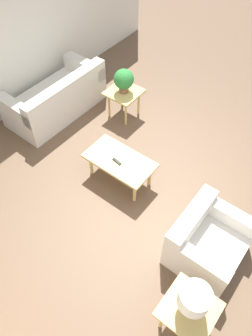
{
  "coord_description": "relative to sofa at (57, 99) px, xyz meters",
  "views": [
    {
      "loc": [
        -1.54,
        2.74,
        4.04
      ],
      "look_at": [
        0.23,
        0.46,
        0.55
      ],
      "focal_mm": 35.0,
      "sensor_mm": 36.0,
      "label": 1
    }
  ],
  "objects": [
    {
      "name": "potted_plant",
      "position": [
        -0.99,
        -0.68,
        0.46
      ],
      "size": [
        0.34,
        0.34,
        0.42
      ],
      "color": "brown",
      "rests_on": "side_table_plant"
    },
    {
      "name": "wall_right",
      "position": [
        0.74,
        0.22,
        1.05
      ],
      "size": [
        0.12,
        7.2,
        2.7
      ],
      "color": "silver",
      "rests_on": "ground_plane"
    },
    {
      "name": "coffee_table",
      "position": [
        -1.87,
        0.54,
        0.09
      ],
      "size": [
        1.03,
        0.56,
        0.44
      ],
      "color": "tan",
      "rests_on": "ground_plane"
    },
    {
      "name": "remote_control",
      "position": [
        -1.86,
        0.6,
        0.15
      ],
      "size": [
        0.16,
        0.06,
        0.02
      ],
      "color": "black",
      "rests_on": "coffee_table"
    },
    {
      "name": "armchair",
      "position": [
        -3.49,
        0.85,
        -0.01
      ],
      "size": [
        0.81,
        0.93,
        0.73
      ],
      "rotation": [
        0.0,
        0.0,
        -1.57
      ],
      "color": "silver",
      "rests_on": "ground_plane"
    },
    {
      "name": "table_lamp",
      "position": [
        -3.75,
        1.75,
        0.52
      ],
      "size": [
        0.32,
        0.32,
        0.44
      ],
      "color": "#333333",
      "rests_on": "side_table_lamp"
    },
    {
      "name": "side_table_lamp",
      "position": [
        -3.75,
        1.75,
        0.15
      ],
      "size": [
        0.56,
        0.56,
        0.52
      ],
      "color": "tan",
      "rests_on": "ground_plane"
    },
    {
      "name": "side_table_plant",
      "position": [
        -0.99,
        -0.68,
        0.15
      ],
      "size": [
        0.56,
        0.56,
        0.52
      ],
      "color": "tan",
      "rests_on": "ground_plane"
    },
    {
      "name": "sofa",
      "position": [
        0.0,
        0.0,
        0.0
      ],
      "size": [
        0.9,
        1.8,
        0.79
      ],
      "rotation": [
        0.0,
        0.0,
        1.56
      ],
      "color": "silver",
      "rests_on": "ground_plane"
    },
    {
      "name": "ground_plane",
      "position": [
        -2.32,
        0.22,
        -0.3
      ],
      "size": [
        14.0,
        14.0,
        0.0
      ],
      "primitive_type": "plane",
      "color": "brown"
    }
  ]
}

